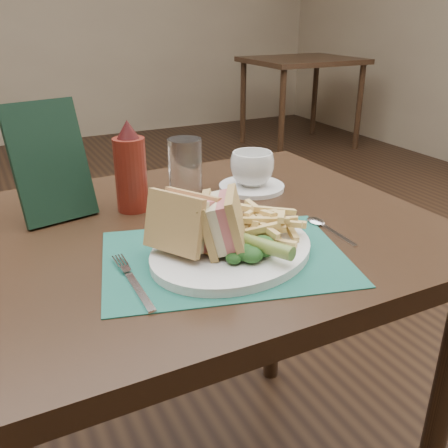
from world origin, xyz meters
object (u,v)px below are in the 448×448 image
drinking_glass (185,169)px  check_presenter (50,162)px  plate (232,251)px  saucer (252,187)px  table_bg_right (300,103)px  table_main (202,378)px  ketchup_bottle (130,166)px  coffee_cup (252,169)px  placemat (225,257)px  sandwich_half_a (174,226)px  sandwich_half_b (211,222)px

drinking_glass → check_presenter: check_presenter is taller
plate → drinking_glass: (0.04, 0.30, 0.06)m
plate → check_presenter: 0.40m
saucer → drinking_glass: bearing=172.6°
table_bg_right → table_main: bearing=-128.3°
ketchup_bottle → check_presenter: 0.15m
table_main → saucer: size_ratio=6.00×
table_main → table_bg_right: size_ratio=1.00×
saucer → coffee_cup: coffee_cup is taller
table_main → placemat: size_ratio=2.25×
sandwich_half_a → saucer: sandwich_half_a is taller
placemat → drinking_glass: 0.31m
drinking_glass → ketchup_bottle: (-0.13, -0.02, 0.03)m
coffee_cup → drinking_glass: 0.16m
ketchup_bottle → table_main: bearing=-55.3°
table_main → drinking_glass: 0.47m
placemat → sandwich_half_a: (-0.08, 0.01, 0.07)m
coffee_cup → drinking_glass: (-0.16, 0.02, 0.02)m
drinking_glass → table_bg_right: bearing=50.6°
sandwich_half_a → saucer: size_ratio=0.69×
table_main → check_presenter: check_presenter is taller
sandwich_half_a → saucer: bearing=11.2°
placemat → sandwich_half_b: (-0.02, 0.01, 0.07)m
drinking_glass → saucer: bearing=-7.4°
coffee_cup → check_presenter: check_presenter is taller
table_bg_right → sandwich_half_a: 3.78m
plate → ketchup_bottle: size_ratio=1.61×
table_main → table_bg_right: same height
drinking_glass → check_presenter: bearing=177.5°
ketchup_bottle → check_presenter: check_presenter is taller
ketchup_bottle → placemat: bearing=-76.1°
plate → coffee_cup: bearing=33.2°
placemat → check_presenter: size_ratio=1.72×
coffee_cup → check_presenter: bearing=175.7°
table_bg_right → drinking_glass: 3.47m
sandwich_half_b → drinking_glass: 0.30m
saucer → check_presenter: check_presenter is taller
coffee_cup → ketchup_bottle: 0.29m
table_main → sandwich_half_a: bearing=-127.1°
sandwich_half_b → drinking_glass: (0.08, 0.29, -0.00)m
coffee_cup → sandwich_half_a: bearing=-137.8°
table_bg_right → coffee_cup: 3.39m
plate → sandwich_half_b: (-0.04, 0.01, 0.06)m
placemat → table_bg_right: bearing=52.9°
check_presenter → ketchup_bottle: bearing=-24.0°
ketchup_bottle → plate: bearing=-73.3°
plate → check_presenter: bearing=105.1°
sandwich_half_b → coffee_cup: bearing=80.1°
saucer → sandwich_half_a: bearing=-137.8°
ketchup_bottle → check_presenter: (-0.15, 0.03, 0.02)m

